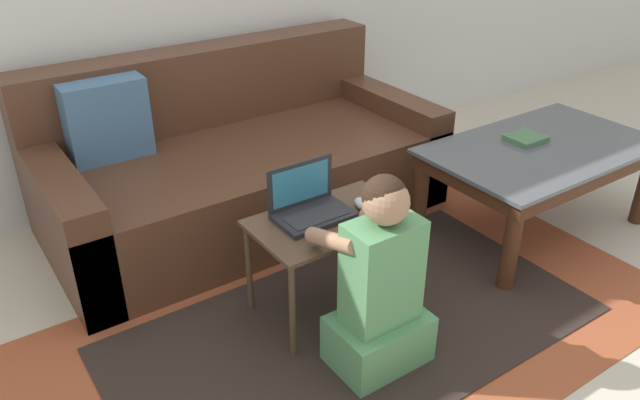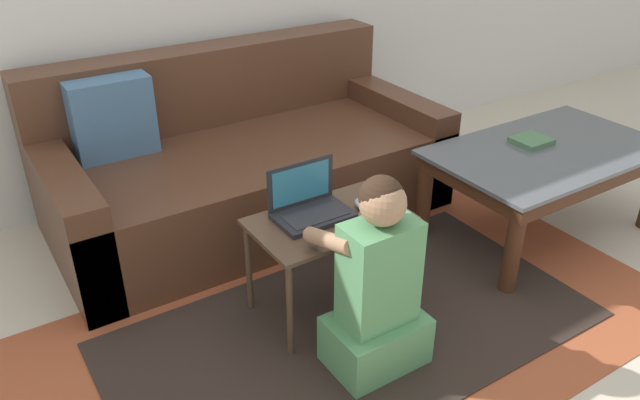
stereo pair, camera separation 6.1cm
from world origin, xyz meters
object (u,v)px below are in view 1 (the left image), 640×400
(couch, at_px, (237,164))
(book_on_table, at_px, (525,138))
(coffee_table, at_px, (540,159))
(person_seated, at_px, (380,288))
(computer_mouse, at_px, (364,204))
(laptop_desk, at_px, (330,230))
(laptop, at_px, (311,208))

(couch, xyz_separation_m, book_on_table, (1.09, -0.85, 0.18))
(coffee_table, xyz_separation_m, person_seated, (-1.21, -0.30, -0.05))
(book_on_table, bearing_deg, person_seated, -161.96)
(coffee_table, xyz_separation_m, computer_mouse, (-1.02, 0.03, 0.06))
(laptop_desk, height_order, laptop, laptop)
(coffee_table, relative_size, laptop_desk, 1.84)
(laptop_desk, bearing_deg, couch, 85.75)
(coffee_table, height_order, laptop, laptop)
(laptop_desk, distance_m, person_seated, 0.35)
(laptop, distance_m, person_seated, 0.42)
(couch, relative_size, person_seated, 2.53)
(laptop, bearing_deg, laptop_desk, -47.86)
(coffee_table, bearing_deg, laptop_desk, 177.69)
(coffee_table, distance_m, laptop, 1.23)
(couch, relative_size, computer_mouse, 17.85)
(couch, height_order, computer_mouse, couch)
(couch, relative_size, laptop, 6.59)
(coffee_table, xyz_separation_m, laptop_desk, (-1.17, 0.05, -0.01))
(laptop, xyz_separation_m, book_on_table, (1.20, -0.02, 0.00))
(couch, distance_m, laptop, 0.86)
(couch, bearing_deg, computer_mouse, -84.70)
(coffee_table, height_order, person_seated, person_seated)
(book_on_table, bearing_deg, couch, 141.81)
(couch, height_order, coffee_table, couch)
(person_seated, height_order, book_on_table, person_seated)
(laptop, distance_m, book_on_table, 1.20)
(couch, distance_m, computer_mouse, 0.93)
(couch, height_order, book_on_table, couch)
(laptop, bearing_deg, book_on_table, -0.85)
(laptop_desk, bearing_deg, laptop, 132.14)
(couch, bearing_deg, person_seated, -94.81)
(laptop_desk, xyz_separation_m, person_seated, (-0.04, -0.35, -0.04))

